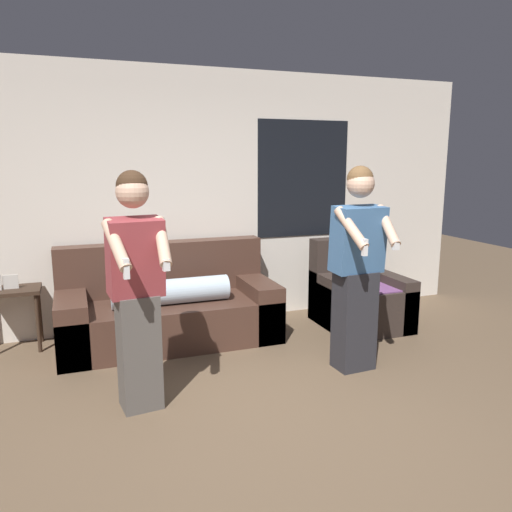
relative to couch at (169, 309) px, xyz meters
The scene contains 7 objects.
ground_plane 2.21m from the couch, 78.85° to the right, with size 14.00×14.00×0.00m, color brown.
wall_back 1.22m from the couch, 47.32° to the left, with size 6.47×0.07×2.70m.
couch is the anchor object (origin of this frame).
armchair 2.03m from the couch, ahead, with size 0.81×0.90×0.91m.
side_table 1.44m from the couch, behind, with size 0.50×0.37×0.74m.
person_left 1.49m from the couch, 108.81° to the right, with size 0.43×0.50×1.70m.
person_right 1.92m from the couch, 42.04° to the right, with size 0.48×0.48×1.72m.
Camera 1 is at (-1.25, -2.59, 1.77)m, focal length 35.00 mm.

